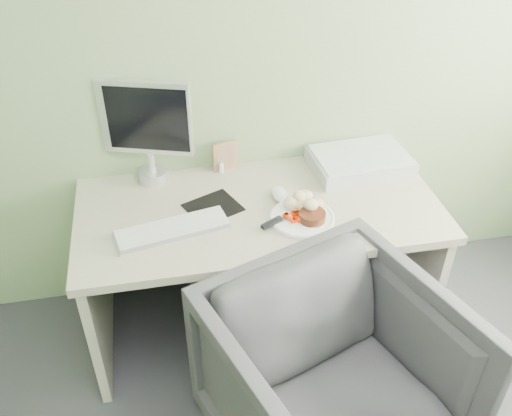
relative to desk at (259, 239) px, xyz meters
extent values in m
plane|color=#80A171|center=(0.00, 0.38, 0.80)|extent=(3.50, 0.00, 3.50)
cube|color=#B3AB96|center=(0.00, 0.00, 0.16)|extent=(1.60, 0.75, 0.04)
cube|color=beige|center=(-0.76, 0.00, -0.20)|extent=(0.04, 0.70, 0.69)
cube|color=beige|center=(0.76, 0.00, -0.20)|extent=(0.04, 0.70, 0.69)
cylinder|color=white|center=(0.16, -0.13, 0.19)|extent=(0.28, 0.28, 0.01)
cylinder|color=black|center=(0.20, -0.15, 0.22)|extent=(0.13, 0.13, 0.04)
ellipsoid|color=tan|center=(0.18, -0.07, 0.23)|extent=(0.14, 0.11, 0.07)
cube|color=#F53205|center=(0.11, -0.13, 0.22)|extent=(0.07, 0.07, 0.04)
cube|color=silver|center=(0.14, -0.09, 0.21)|extent=(0.15, 0.09, 0.01)
cube|color=black|center=(0.02, -0.16, 0.21)|extent=(0.10, 0.07, 0.02)
cube|color=black|center=(-0.20, 0.03, 0.18)|extent=(0.28, 0.27, 0.00)
cube|color=white|center=(-0.39, -0.11, 0.20)|extent=(0.48, 0.23, 0.02)
ellipsoid|color=white|center=(0.10, 0.05, 0.20)|extent=(0.07, 0.12, 0.04)
cube|color=#986B47|center=(-0.10, 0.33, 0.26)|extent=(0.12, 0.04, 0.15)
cylinder|color=white|center=(-0.12, 0.31, 0.21)|extent=(0.02, 0.02, 0.05)
cone|color=#95D0EE|center=(-0.12, 0.31, 0.24)|extent=(0.02, 0.02, 0.02)
cube|color=silver|center=(0.54, 0.22, 0.22)|extent=(0.48, 0.34, 0.07)
cylinder|color=silver|center=(-0.45, 0.29, 0.21)|extent=(0.13, 0.13, 0.05)
cylinder|color=silver|center=(-0.45, 0.29, 0.28)|extent=(0.03, 0.03, 0.09)
cube|color=silver|center=(-0.45, 0.32, 0.50)|extent=(0.40, 0.16, 0.35)
cube|color=black|center=(-0.45, 0.30, 0.50)|extent=(0.35, 0.12, 0.30)
imported|color=#323237|center=(0.15, -0.72, -0.16)|extent=(1.08, 1.09, 0.78)
camera|label=1|loc=(-0.40, -1.97, 1.68)|focal=40.00mm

